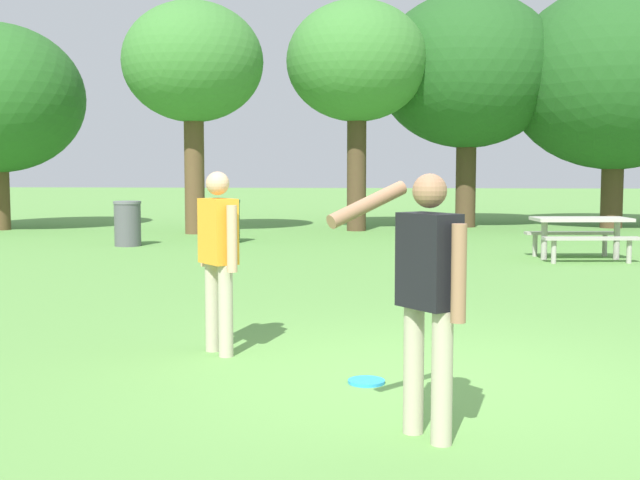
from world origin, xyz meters
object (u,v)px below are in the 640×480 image
at_px(frisbee, 366,381).
at_px(tree_slender_mid, 467,72).
at_px(person_thrower, 427,285).
at_px(person_catcher, 218,250).
at_px(picnic_table_near, 581,229).
at_px(tree_far_right, 357,63).
at_px(tree_back_left, 616,78).
at_px(trash_can_beside_table, 128,223).
at_px(trash_can_further_along, 227,221).
at_px(tree_broad_center, 193,64).

distance_m(frisbee, tree_slender_mid, 17.65).
distance_m(person_thrower, person_catcher, 2.79).
height_order(person_thrower, tree_slender_mid, tree_slender_mid).
bearing_deg(frisbee, picnic_table_near, 67.49).
distance_m(picnic_table_near, tree_far_right, 8.68).
relative_size(tree_far_right, tree_slender_mid, 0.93).
bearing_deg(frisbee, tree_back_left, 69.40).
distance_m(person_catcher, trash_can_beside_table, 10.61).
bearing_deg(trash_can_further_along, trash_can_beside_table, -155.73).
height_order(frisbee, trash_can_further_along, trash_can_further_along).
relative_size(person_thrower, tree_slender_mid, 0.25).
xyz_separation_m(tree_far_right, tree_slender_mid, (3.01, 1.63, -0.05)).
relative_size(tree_far_right, tree_back_left, 0.91).
relative_size(tree_broad_center, tree_back_left, 0.87).
relative_size(picnic_table_near, tree_back_left, 0.28).
distance_m(person_thrower, tree_back_left, 19.43).
height_order(picnic_table_near, tree_slender_mid, tree_slender_mid).
bearing_deg(person_thrower, person_catcher, 128.68).
relative_size(frisbee, picnic_table_near, 0.16).
distance_m(picnic_table_near, tree_back_left, 9.26).
xyz_separation_m(person_catcher, picnic_table_near, (5.01, 7.93, -0.38)).
bearing_deg(person_thrower, tree_broad_center, 108.38).
bearing_deg(trash_can_beside_table, person_catcher, -67.74).
bearing_deg(tree_broad_center, trash_can_further_along, -61.77).
height_order(frisbee, tree_back_left, tree_back_left).
distance_m(trash_can_further_along, tree_back_left, 11.70).
distance_m(picnic_table_near, tree_slender_mid, 9.05).
height_order(person_catcher, trash_can_further_along, person_catcher).
xyz_separation_m(person_catcher, tree_slender_mid, (3.70, 16.06, 3.38)).
distance_m(person_catcher, picnic_table_near, 9.39).
height_order(trash_can_further_along, tree_back_left, tree_back_left).
bearing_deg(trash_can_beside_table, tree_far_right, 44.44).
height_order(frisbee, picnic_table_near, picnic_table_near).
bearing_deg(tree_far_right, frisbee, -87.56).
bearing_deg(tree_back_left, person_catcher, -115.68).
relative_size(person_catcher, tree_back_left, 0.25).
relative_size(person_catcher, tree_broad_center, 0.28).
height_order(trash_can_further_along, tree_broad_center, tree_broad_center).
xyz_separation_m(person_thrower, trash_can_further_along, (-3.78, 12.87, -0.48)).
xyz_separation_m(tree_far_right, tree_back_left, (7.02, 1.62, -0.28)).
distance_m(tree_broad_center, tree_back_left, 11.44).
bearing_deg(person_catcher, tree_back_left, 64.32).
relative_size(person_thrower, tree_back_left, 0.25).
relative_size(person_thrower, tree_far_right, 0.27).
distance_m(picnic_table_near, trash_can_further_along, 7.57).
bearing_deg(person_thrower, trash_can_beside_table, 115.66).
bearing_deg(trash_can_further_along, tree_back_left, 28.74).
bearing_deg(trash_can_beside_table, frisbee, -63.39).
height_order(person_thrower, trash_can_further_along, person_thrower).
bearing_deg(tree_far_right, picnic_table_near, -56.40).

